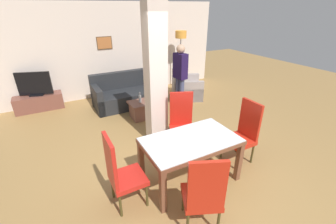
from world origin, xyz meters
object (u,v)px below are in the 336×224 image
(bottle, at_px, (140,98))
(dining_chair_far_right, at_px, (182,121))
(coffee_table, at_px, (142,110))
(tv_screen, at_px, (34,84))
(armchair, at_px, (186,88))
(tv_stand, at_px, (39,103))
(dining_chair_head_right, at_px, (244,131))
(sofa, at_px, (127,94))
(dining_chair_near_left, at_px, (204,193))
(dining_table, at_px, (190,148))
(floor_lamp, at_px, (181,40))
(standing_person, at_px, (180,72))
(dining_chair_head_left, at_px, (120,172))

(bottle, bearing_deg, dining_chair_far_right, -81.86)
(coffee_table, relative_size, bottle, 2.36)
(coffee_table, relative_size, tv_screen, 0.77)
(armchair, bearing_deg, coffee_table, -43.56)
(tv_stand, xyz_separation_m, tv_screen, (0.00, 0.00, 0.52))
(dining_chair_head_right, distance_m, sofa, 3.57)
(dining_chair_far_right, distance_m, dining_chair_head_right, 1.14)
(dining_chair_far_right, height_order, dining_chair_near_left, same)
(sofa, bearing_deg, bottle, 90.46)
(dining_chair_head_right, distance_m, tv_screen, 5.29)
(dining_table, distance_m, tv_stand, 4.70)
(dining_table, bearing_deg, floor_lamp, 61.02)
(bottle, relative_size, standing_person, 0.16)
(coffee_table, relative_size, tv_stand, 0.53)
(tv_screen, bearing_deg, dining_chair_head_left, 120.99)
(dining_chair_head_right, relative_size, armchair, 0.94)
(bottle, relative_size, tv_screen, 0.33)
(dining_chair_near_left, xyz_separation_m, tv_screen, (-1.73, 5.02, 0.15))
(dining_chair_head_left, xyz_separation_m, coffee_table, (1.29, 2.43, -0.36))
(dining_table, distance_m, coffee_table, 2.47)
(dining_table, distance_m, dining_chair_head_right, 1.12)
(dining_chair_near_left, xyz_separation_m, dining_chair_head_left, (-0.75, 0.84, 0.00))
(dining_table, xyz_separation_m, standing_person, (1.36, 2.58, 0.40))
(dining_table, relative_size, bottle, 5.49)
(dining_chair_near_left, relative_size, standing_person, 0.66)
(dining_chair_far_right, relative_size, armchair, 0.94)
(dining_chair_head_left, relative_size, bottle, 4.27)
(dining_chair_near_left, xyz_separation_m, sofa, (0.50, 4.25, -0.28))
(dining_table, distance_m, tv_screen, 4.69)
(dining_table, distance_m, dining_chair_head_left, 1.12)
(coffee_table, distance_m, tv_stand, 2.87)
(dining_chair_head_right, distance_m, armchair, 3.23)
(dining_table, height_order, armchair, armchair)
(dining_chair_far_right, bearing_deg, armchair, -101.04)
(sofa, bearing_deg, tv_stand, -19.06)
(coffee_table, bearing_deg, tv_screen, 142.35)
(dining_table, distance_m, bottle, 2.44)
(dining_chair_head_right, xyz_separation_m, bottle, (-0.98, 2.44, -0.05))
(floor_lamp, relative_size, standing_person, 1.10)
(dining_chair_far_right, height_order, tv_stand, dining_chair_far_right)
(dining_chair_near_left, bearing_deg, dining_chair_far_right, 90.29)
(dining_chair_near_left, distance_m, dining_chair_head_left, 1.12)
(floor_lamp, bearing_deg, sofa, -167.03)
(dining_chair_near_left, xyz_separation_m, coffee_table, (0.54, 3.27, -0.36))
(dining_chair_head_right, xyz_separation_m, tv_screen, (-3.22, 4.19, 0.15))
(armchair, bearing_deg, sofa, -74.84)
(dining_chair_near_left, xyz_separation_m, bottle, (0.50, 3.27, -0.05))
(dining_chair_near_left, height_order, coffee_table, dining_chair_near_left)
(dining_chair_near_left, distance_m, tv_screen, 5.32)
(dining_table, height_order, dining_chair_head_right, dining_chair_head_right)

